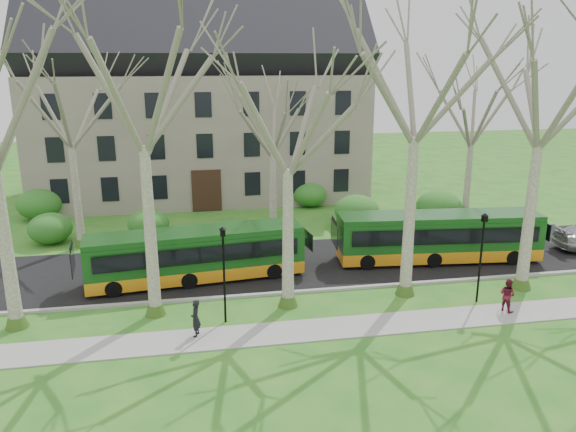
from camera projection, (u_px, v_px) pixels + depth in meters
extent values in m
plane|color=#276C1F|center=(350.00, 302.00, 26.80)|extent=(120.00, 120.00, 0.00)
cube|color=gray|center=(366.00, 325.00, 24.42)|extent=(70.00, 2.00, 0.06)
cube|color=black|center=(323.00, 262.00, 32.00)|extent=(80.00, 8.00, 0.06)
cube|color=#A5A39E|center=(341.00, 289.00, 28.20)|extent=(80.00, 0.25, 0.14)
cube|color=gray|center=(202.00, 135.00, 47.14)|extent=(26.00, 12.00, 10.00)
cylinder|color=black|center=(224.00, 280.00, 24.28)|extent=(0.10, 0.10, 4.00)
cube|color=black|center=(223.00, 232.00, 23.70)|extent=(0.22, 0.22, 0.30)
cylinder|color=black|center=(480.00, 262.00, 26.34)|extent=(0.10, 0.10, 4.00)
cube|color=black|center=(485.00, 219.00, 25.76)|extent=(0.22, 0.22, 0.30)
ellipsoid|color=#1A5E22|center=(50.00, 228.00, 35.14)|extent=(2.60, 2.60, 2.00)
ellipsoid|color=#1A5E22|center=(148.00, 223.00, 36.17)|extent=(2.60, 2.60, 2.00)
ellipsoid|color=#1A5E22|center=(357.00, 213.00, 38.58)|extent=(2.60, 2.60, 2.00)
ellipsoid|color=#1A5E22|center=(439.00, 209.00, 39.61)|extent=(2.60, 2.60, 2.00)
ellipsoid|color=#1A5E22|center=(39.00, 206.00, 40.48)|extent=(2.60, 2.60, 2.00)
ellipsoid|color=#1A5E22|center=(310.00, 194.00, 43.92)|extent=(2.60, 2.60, 2.00)
imported|color=black|center=(196.00, 318.00, 23.26)|extent=(0.52, 0.66, 1.60)
imported|color=maroon|center=(507.00, 295.00, 25.60)|extent=(0.86, 0.93, 1.55)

